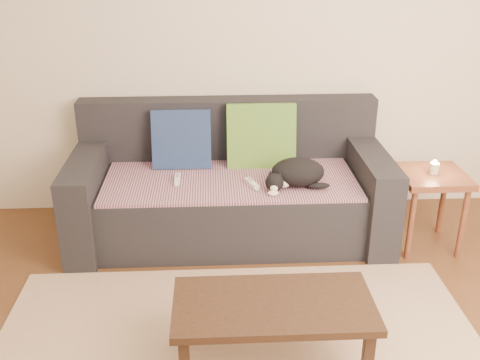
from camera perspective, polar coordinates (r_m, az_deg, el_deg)
The scene contains 11 objects.
back_wall at distance 3.98m, azimuth -1.36°, elevation 14.63°, with size 4.50×0.04×2.60m, color beige.
sofa at distance 3.86m, azimuth -1.03°, elevation -1.08°, with size 2.10×0.94×0.87m.
throw_blanket at distance 3.73m, azimuth -0.99°, elevation 0.02°, with size 1.66×0.74×0.02m, color #3D2647.
cushion_navy at distance 3.90m, azimuth -5.96°, elevation 4.14°, with size 0.40×0.10×0.40m, color #101A45.
cushion_green at distance 3.91m, azimuth 2.14°, elevation 4.30°, with size 0.48×0.12×0.48m, color #0C5132.
cat at distance 3.60m, azimuth 5.69°, elevation 0.70°, with size 0.42×0.31×0.18m.
wii_remote_a at distance 3.70m, azimuth -6.38°, elevation 0.07°, with size 0.15×0.04×0.03m, color white.
wii_remote_b at distance 3.61m, azimuth 1.20°, elevation -0.36°, with size 0.15×0.04×0.03m, color white.
side_table at distance 3.83m, azimuth 18.86°, elevation -0.61°, with size 0.42×0.42×0.52m.
candle at distance 3.79m, azimuth 19.12°, elevation 1.17°, with size 0.06×0.06×0.09m.
coffee_table at distance 2.68m, azimuth 3.42°, elevation -13.11°, with size 0.93×0.47×0.37m.
Camera 1 is at (-0.11, -1.93, 1.92)m, focal length 42.00 mm.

